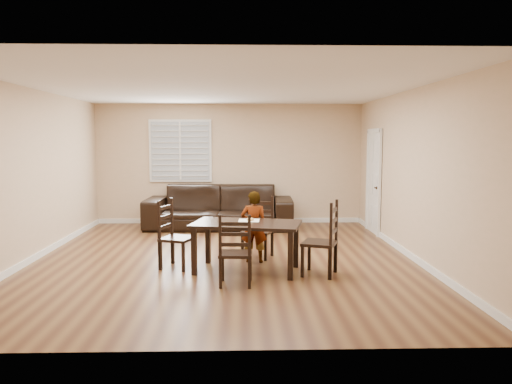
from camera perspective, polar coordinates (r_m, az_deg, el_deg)
The scene contains 11 objects.
ground at distance 8.07m, azimuth -3.64°, elevation -7.62°, with size 7.00×7.00×0.00m, color brown.
room at distance 8.02m, azimuth -3.42°, elevation 5.33°, with size 6.04×7.04×2.72m.
dining_table at distance 7.20m, azimuth -1.09°, elevation -4.21°, with size 1.67×1.16×0.71m.
chair_near at distance 8.17m, azimuth 0.44°, elevation -4.23°, with size 0.56×0.54×0.99m.
chair_far at distance 6.46m, azimuth -2.40°, elevation -7.12°, with size 0.45×0.42×0.95m.
chair_left at distance 7.56m, azimuth -9.79°, elevation -5.03°, with size 0.55×0.57×1.02m.
chair_right at distance 7.06m, azimuth 8.28°, elevation -5.66°, with size 0.58×0.60×1.06m.
child at distance 7.74m, azimuth -0.24°, elevation -3.99°, with size 0.41×0.27×1.11m, color gray.
napkin at distance 7.35m, azimuth -0.81°, elevation -3.27°, with size 0.30×0.30×0.00m, color white.
donut at distance 7.34m, azimuth -0.67°, elevation -3.10°, with size 0.11×0.11×0.04m.
sofa at distance 10.76m, azimuth -4.22°, elevation -1.71°, with size 3.14×1.23×0.92m, color black.
Camera 1 is at (0.29, -7.84, 1.90)m, focal length 35.00 mm.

